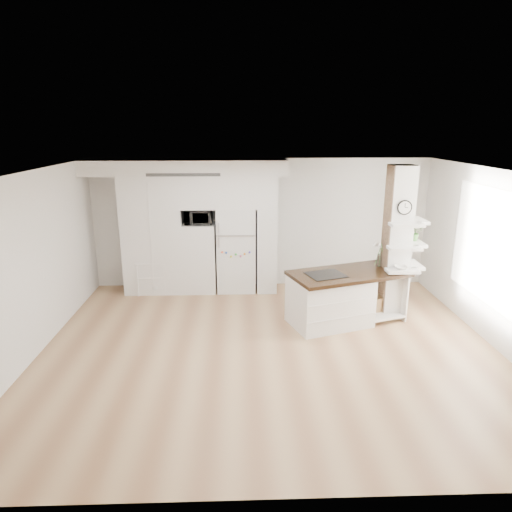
{
  "coord_description": "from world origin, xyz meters",
  "views": [
    {
      "loc": [
        -0.43,
        -6.42,
        3.31
      ],
      "look_at": [
        -0.18,
        0.9,
        1.23
      ],
      "focal_mm": 32.0,
      "sensor_mm": 36.0,
      "label": 1
    }
  ],
  "objects_px": {
    "refrigerator": "(236,249)",
    "floor_plant_a": "(386,304)",
    "kitchen_island": "(336,297)",
    "bookshelf": "(153,279)"
  },
  "relations": [
    {
      "from": "refrigerator",
      "to": "floor_plant_a",
      "type": "distance_m",
      "value": 3.17
    },
    {
      "from": "kitchen_island",
      "to": "refrigerator",
      "type": "bearing_deg",
      "value": 115.52
    },
    {
      "from": "refrigerator",
      "to": "floor_plant_a",
      "type": "height_order",
      "value": "refrigerator"
    },
    {
      "from": "refrigerator",
      "to": "kitchen_island",
      "type": "bearing_deg",
      "value": -45.77
    },
    {
      "from": "refrigerator",
      "to": "bookshelf",
      "type": "xyz_separation_m",
      "value": [
        -1.7,
        -0.18,
        -0.58
      ]
    },
    {
      "from": "floor_plant_a",
      "to": "bookshelf",
      "type": "bearing_deg",
      "value": 163.49
    },
    {
      "from": "kitchen_island",
      "to": "bookshelf",
      "type": "xyz_separation_m",
      "value": [
        -3.44,
        1.6,
        -0.18
      ]
    },
    {
      "from": "refrigerator",
      "to": "bookshelf",
      "type": "bearing_deg",
      "value": -173.87
    },
    {
      "from": "kitchen_island",
      "to": "bookshelf",
      "type": "relative_size",
      "value": 3.27
    },
    {
      "from": "refrigerator",
      "to": "kitchen_island",
      "type": "xyz_separation_m",
      "value": [
        1.73,
        -1.78,
        -0.4
      ]
    }
  ]
}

